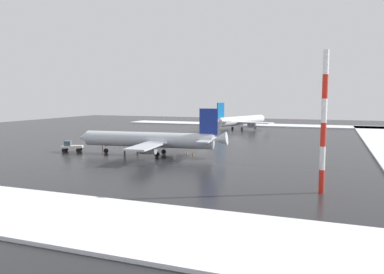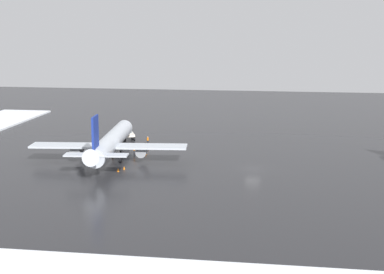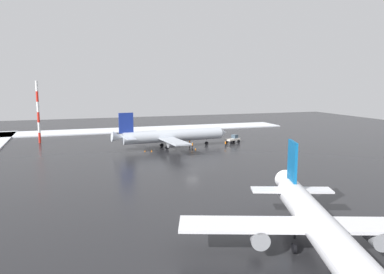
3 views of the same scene
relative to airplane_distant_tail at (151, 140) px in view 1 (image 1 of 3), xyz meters
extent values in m
plane|color=#232326|center=(26.11, -2.61, -3.35)|extent=(240.00, 240.00, 0.00)
cube|color=white|center=(-40.89, -2.61, -3.16)|extent=(14.00, 116.00, 0.38)
cube|color=white|center=(93.11, -2.61, -3.16)|extent=(14.00, 116.00, 0.38)
cylinder|color=silver|center=(-0.08, 0.82, 0.00)|extent=(5.95, 28.88, 3.25)
cone|color=silver|center=(-1.54, 16.25, 0.00)|extent=(3.29, 2.58, 3.09)
cone|color=silver|center=(1.40, -14.79, 0.57)|extent=(3.07, 3.66, 3.16)
cube|color=silver|center=(-7.62, -2.77, -0.29)|extent=(12.78, 5.36, 0.34)
cylinder|color=gray|center=(-5.76, -2.12, -1.25)|extent=(2.21, 3.42, 1.91)
cube|color=silver|center=(8.00, -1.29, -0.29)|extent=(12.78, 5.36, 0.34)
cylinder|color=gray|center=(6.05, -1.00, -1.25)|extent=(2.21, 3.42, 1.91)
cube|color=navy|center=(1.19, -12.51, 4.11)|extent=(0.70, 3.84, 5.36)
cube|color=silver|center=(-1.69, -12.59, 0.38)|extent=(4.81, 2.91, 0.23)
cube|color=silver|center=(4.03, -12.05, 0.38)|extent=(4.81, 2.91, 0.23)
cylinder|color=black|center=(-1.03, 10.82, -1.44)|extent=(0.23, 0.23, 0.67)
cylinder|color=black|center=(-1.03, 10.82, -2.82)|extent=(0.43, 1.08, 1.05)
cylinder|color=black|center=(-1.90, -2.23, -1.44)|extent=(0.23, 0.23, 0.67)
cylinder|color=black|center=(-1.90, -2.23, -2.82)|extent=(0.43, 1.08, 1.05)
cylinder|color=black|center=(2.29, -1.83, -1.44)|extent=(0.23, 0.23, 0.67)
cylinder|color=black|center=(2.29, -1.83, -2.82)|extent=(0.43, 1.08, 1.05)
cylinder|color=white|center=(69.87, -3.48, 0.09)|extent=(28.94, 13.05, 3.35)
cone|color=white|center=(84.89, -8.82, 0.09)|extent=(3.29, 3.79, 3.18)
cone|color=white|center=(54.66, 1.94, 0.68)|extent=(4.26, 3.86, 3.25)
cube|color=white|center=(69.79, 5.12, -0.20)|extent=(8.37, 13.51, 0.35)
cylinder|color=gray|center=(69.60, 3.10, -1.19)|extent=(3.81, 2.98, 1.97)
cube|color=white|center=(64.38, -10.09, -0.20)|extent=(8.37, 13.51, 0.35)
cylinder|color=gray|center=(65.50, -8.40, -1.19)|extent=(3.81, 2.98, 1.97)
cube|color=#0C5999|center=(56.89, 1.14, 4.33)|extent=(3.83, 1.65, 5.51)
cube|color=white|center=(58.06, 3.86, 0.49)|extent=(3.99, 5.31, 0.24)
cube|color=white|center=(56.08, -1.70, 0.49)|extent=(3.99, 5.31, 0.24)
cylinder|color=black|center=(79.60, -6.94, -1.38)|extent=(0.24, 0.24, 0.69)
cylinder|color=black|center=(79.60, -6.94, -2.81)|extent=(1.14, 0.69, 1.08)
cylinder|color=black|center=(67.81, -0.45, -1.38)|extent=(0.24, 0.24, 0.69)
cylinder|color=black|center=(67.81, -0.45, -2.81)|extent=(1.14, 0.69, 1.08)
cylinder|color=black|center=(66.36, -4.53, -1.38)|extent=(0.24, 0.24, 0.69)
cylinder|color=black|center=(66.36, -4.53, -2.81)|extent=(1.14, 0.69, 1.08)
cube|color=silver|center=(-1.79, 19.40, -2.20)|extent=(3.81, 5.09, 0.50)
cube|color=#3F5160|center=(-2.14, 20.25, -1.40)|extent=(1.92, 1.87, 1.10)
cylinder|color=black|center=(-3.32, 20.50, -2.90)|extent=(0.64, 0.95, 0.90)
cylinder|color=black|center=(-1.50, 21.27, -2.90)|extent=(0.64, 0.95, 0.90)
cylinder|color=black|center=(-2.08, 17.54, -2.90)|extent=(0.64, 0.95, 0.90)
cylinder|color=black|center=(-0.25, 18.30, -2.90)|extent=(0.64, 0.95, 0.90)
cylinder|color=black|center=(3.06, 5.02, -2.93)|extent=(0.16, 0.16, 0.85)
cylinder|color=black|center=(3.07, 5.22, -2.93)|extent=(0.16, 0.16, 0.85)
cylinder|color=orange|center=(3.06, 5.12, -2.19)|extent=(0.36, 0.36, 0.62)
sphere|color=tan|center=(3.06, 5.12, -1.76)|extent=(0.24, 0.24, 0.24)
cylinder|color=black|center=(-1.49, 5.89, -2.93)|extent=(0.16, 0.16, 0.85)
cylinder|color=black|center=(-1.34, 5.76, -2.93)|extent=(0.16, 0.16, 0.85)
cylinder|color=orange|center=(-1.41, 5.83, -2.19)|extent=(0.36, 0.36, 0.62)
sphere|color=tan|center=(-1.41, 5.83, -1.76)|extent=(0.24, 0.24, 0.24)
cylinder|color=black|center=(3.43, 14.74, -2.93)|extent=(0.16, 0.16, 0.85)
cylinder|color=black|center=(3.60, 14.86, -2.93)|extent=(0.16, 0.16, 0.85)
cylinder|color=orange|center=(3.51, 14.80, -2.19)|extent=(0.36, 0.36, 0.62)
sphere|color=tan|center=(3.51, 14.80, -1.76)|extent=(0.24, 0.24, 0.24)
cylinder|color=red|center=(-20.82, -35.19, -1.81)|extent=(0.70, 0.70, 3.07)
cylinder|color=white|center=(-20.82, -35.19, 1.26)|extent=(0.70, 0.70, 3.07)
cylinder|color=red|center=(-20.82, -35.19, 4.33)|extent=(0.70, 0.70, 3.07)
cylinder|color=white|center=(-20.82, -35.19, 7.40)|extent=(0.70, 0.70, 3.07)
cylinder|color=red|center=(-20.82, -35.19, 10.47)|extent=(0.70, 0.70, 3.07)
cylinder|color=white|center=(-20.82, -35.19, 13.55)|extent=(0.70, 0.70, 3.07)
cone|color=orange|center=(3.58, -8.13, -3.08)|extent=(0.36, 0.36, 0.55)
cone|color=orange|center=(5.29, 5.29, -3.08)|extent=(0.36, 0.36, 0.55)
cone|color=orange|center=(4.19, -6.49, -3.08)|extent=(0.36, 0.36, 0.55)
camera|label=1|loc=(-71.59, -36.17, 9.17)|focal=35.00mm
camera|label=2|loc=(30.37, -101.81, 21.27)|focal=55.00mm
camera|label=3|loc=(98.73, -26.85, 14.84)|focal=35.00mm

